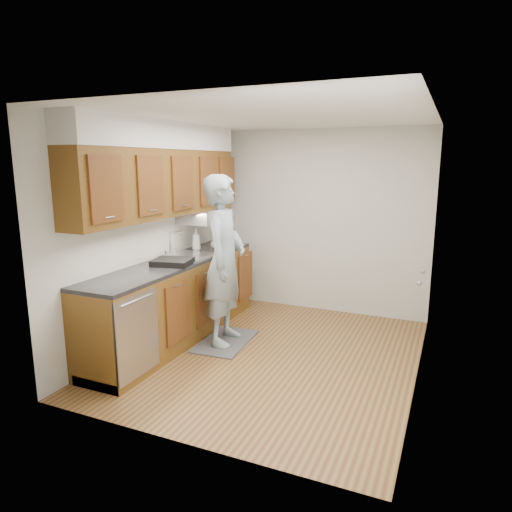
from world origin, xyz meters
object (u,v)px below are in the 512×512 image
(soda_can, at_px, (219,248))
(dish_rack, at_px, (172,262))
(person, at_px, (224,249))
(soap_bottle_a, at_px, (196,239))
(soap_bottle_c, at_px, (215,242))
(soap_bottle_b, at_px, (218,241))

(soda_can, xyz_separation_m, dish_rack, (-0.15, -0.80, -0.03))
(person, relative_size, soda_can, 16.78)
(soap_bottle_a, height_order, soda_can, soap_bottle_a)
(person, relative_size, soap_bottle_c, 13.38)
(person, relative_size, dish_rack, 5.32)
(dish_rack, bearing_deg, soap_bottle_c, 79.97)
(soap_bottle_a, height_order, soap_bottle_b, soap_bottle_a)
(soda_can, bearing_deg, soap_bottle_c, 126.97)
(person, height_order, dish_rack, person)
(person, distance_m, soda_can, 0.62)
(person, xyz_separation_m, soda_can, (-0.34, 0.51, -0.10))
(soda_can, bearing_deg, soap_bottle_a, 171.73)
(soap_bottle_b, distance_m, soda_can, 0.26)
(person, height_order, soap_bottle_c, person)
(soap_bottle_b, height_order, soda_can, soap_bottle_b)
(soap_bottle_b, bearing_deg, person, -57.40)
(soda_can, bearing_deg, dish_rack, -100.84)
(soap_bottle_c, bearing_deg, soda_can, -53.03)
(person, bearing_deg, soap_bottle_a, 42.18)
(soap_bottle_a, xyz_separation_m, soda_can, (0.35, -0.05, -0.08))
(soap_bottle_b, relative_size, soap_bottle_c, 1.33)
(person, bearing_deg, soda_can, 24.98)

